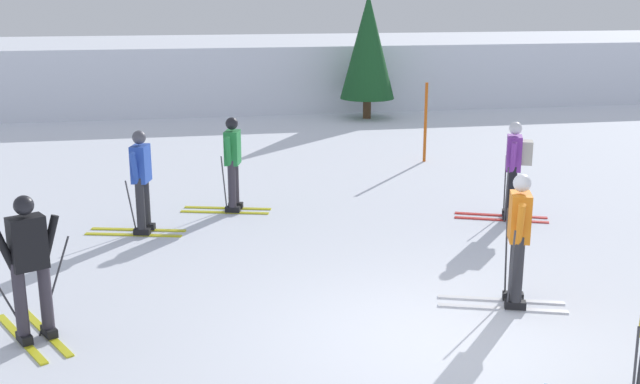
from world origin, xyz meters
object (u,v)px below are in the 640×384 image
(skier_blue, at_px, (141,179))
(skier_black, at_px, (29,264))
(skier_green, at_px, (232,162))
(skier_purple, at_px, (514,165))
(trail_marker_pole, at_px, (425,122))
(conifer_far_left, at_px, (368,46))
(skier_orange, at_px, (518,237))

(skier_blue, height_order, skier_black, same)
(skier_green, height_order, skier_purple, same)
(skier_green, distance_m, skier_blue, 1.87)
(skier_blue, relative_size, skier_black, 1.00)
(skier_black, bearing_deg, skier_green, 61.55)
(trail_marker_pole, height_order, conifer_far_left, conifer_far_left)
(skier_orange, distance_m, skier_purple, 3.92)
(skier_blue, bearing_deg, skier_green, 33.51)
(skier_orange, relative_size, skier_purple, 1.00)
(trail_marker_pole, bearing_deg, skier_blue, -145.24)
(skier_orange, height_order, skier_black, same)
(skier_purple, bearing_deg, trail_marker_pole, 90.14)
(skier_blue, height_order, skier_purple, same)
(skier_black, xyz_separation_m, conifer_far_left, (7.59, 14.52, 1.30))
(skier_purple, bearing_deg, skier_black, -154.80)
(skier_purple, bearing_deg, skier_green, 163.40)
(skier_blue, distance_m, trail_marker_pole, 7.63)
(skier_black, xyz_separation_m, skier_purple, (7.37, 3.47, 0.04))
(skier_green, height_order, skier_blue, same)
(skier_green, distance_m, skier_purple, 4.93)
(skier_green, relative_size, trail_marker_pole, 0.93)
(skier_orange, relative_size, trail_marker_pole, 0.93)
(skier_black, height_order, conifer_far_left, conifer_far_left)
(conifer_far_left, bearing_deg, skier_purple, -91.15)
(skier_green, xyz_separation_m, skier_blue, (-1.56, -1.03, -0.00))
(conifer_far_left, bearing_deg, trail_marker_pole, -92.12)
(skier_green, distance_m, trail_marker_pole, 5.77)
(skier_green, xyz_separation_m, skier_purple, (4.73, -1.41, 0.04))
(skier_green, relative_size, skier_blue, 1.00)
(skier_orange, relative_size, skier_black, 1.00)
(trail_marker_pole, xyz_separation_m, conifer_far_left, (0.23, 6.33, 1.30))
(skier_orange, relative_size, conifer_far_left, 0.45)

